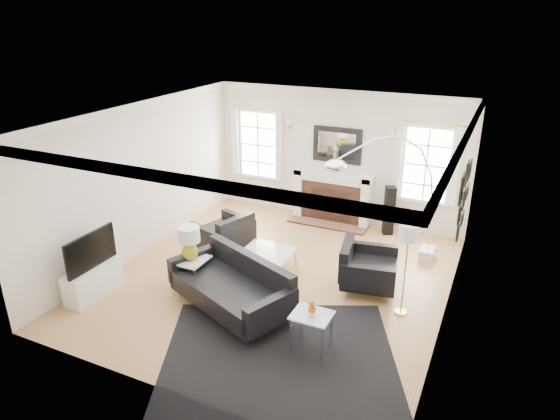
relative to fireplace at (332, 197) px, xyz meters
The scene contains 25 objects.
floor 2.84m from the fireplace, 90.00° to the right, with size 6.00×6.00×0.00m, color #A17243.
back_wall 0.88m from the fireplace, 90.00° to the left, with size 5.50×0.04×2.80m, color silver.
front_wall 5.85m from the fireplace, 90.00° to the right, with size 5.50×0.04×2.80m, color silver.
left_wall 4.01m from the fireplace, 134.58° to the right, with size 0.04×6.00×2.80m, color silver.
right_wall 4.01m from the fireplace, 45.42° to the right, with size 0.04×6.00×2.80m, color silver.
ceiling 3.59m from the fireplace, 90.00° to the right, with size 5.50×6.00×0.02m, color white.
crown_molding 3.55m from the fireplace, 90.00° to the right, with size 5.50×6.00×0.12m, color white.
fireplace is the anchor object (origin of this frame).
mantel_mirror 1.12m from the fireplace, 90.00° to the left, with size 1.05×0.07×0.75m.
window_left 2.07m from the fireplace, behind, with size 1.24×0.15×1.62m.
window_right 2.07m from the fireplace, ahead, with size 1.24×0.15×1.62m.
gallery_wall 3.26m from the fireplace, 28.83° to the right, with size 0.04×1.73×1.29m.
tv_unit 5.12m from the fireplace, 118.55° to the right, with size 0.35×1.00×1.09m.
area_rug 4.80m from the fireplace, 78.77° to the right, with size 3.03×2.53×0.01m, color black.
sofa 3.89m from the fireplace, 93.07° to the right, with size 2.25×1.64×0.67m.
armchair_left 2.66m from the fireplace, 119.66° to the right, with size 1.12×1.19×0.66m.
armchair_right 2.86m from the fireplace, 59.60° to the right, with size 1.03×1.11×0.66m.
coffee_table 2.68m from the fireplace, 95.76° to the right, with size 0.86×0.86×0.38m.
side_table_left 3.86m from the fireplace, 106.53° to the right, with size 0.51×0.51×0.57m.
nesting_table 4.52m from the fireplace, 74.00° to the right, with size 0.52×0.44×0.57m.
gourd_lamp 3.88m from the fireplace, 106.53° to the right, with size 0.35×0.35×0.56m.
orange_vase 4.52m from the fireplace, 74.00° to the right, with size 0.11×0.11×0.18m.
arc_floor_lamp 2.29m from the fireplace, 46.42° to the right, with size 1.74×1.61×2.46m.
stick_floor_lamp 3.71m from the fireplace, 53.72° to the right, with size 0.30×0.30×1.47m.
speaker_tower 1.27m from the fireplace, ahead, with size 0.20×0.20×1.01m, color black.
Camera 1 is at (3.21, -6.76, 4.30)m, focal length 32.00 mm.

